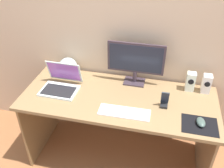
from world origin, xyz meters
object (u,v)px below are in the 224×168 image
Objects in this scene: speaker_right at (206,84)px; laptop at (61,84)px; mouse at (201,122)px; phone_in_dock at (164,101)px; keyboard_external at (124,112)px; fishbowl at (68,67)px; speaker_near_monitor at (190,82)px; monitor at (136,61)px.

laptop is at bearing -168.99° from speaker_right.
mouse is 0.73× the size of phone_in_dock.
keyboard_external is (0.58, -0.19, -0.04)m from laptop.
fishbowl is at bearing 95.54° from laptop.
laptop is at bearing -84.46° from fishbowl.
fishbowl reaches higher than keyboard_external.
laptop reaches higher than fishbowl.
speaker_right is 0.95× the size of fishbowl.
speaker_near_monitor is 1.08m from fishbowl.
speaker_right is 0.74m from keyboard_external.
fishbowl is 1.23m from mouse.
laptop reaches higher than speaker_near_monitor.
mouse is (1.15, -0.41, -0.06)m from fishbowl.
fishbowl is 0.93m from phone_in_dock.
laptop is 1.15m from mouse.
laptop reaches higher than speaker_right.
speaker_right is 0.41× the size of keyboard_external.
fishbowl is at bearing 144.35° from keyboard_external.
speaker_right reaches higher than mouse.
keyboard_external is 0.32m from phone_in_dock.
laptop is 0.79× the size of keyboard_external.
speaker_near_monitor is 1.65× the size of mouse.
monitor is 2.92× the size of speaker_near_monitor.
mouse is (1.13, -0.19, -0.02)m from laptop.
monitor is at bearing 87.60° from keyboard_external.
monitor is 2.84× the size of fishbowl.
fishbowl reaches higher than phone_in_dock.
fishbowl reaches higher than speaker_right.
monitor reaches higher than keyboard_external.
speaker_near_monitor is (0.47, -0.01, -0.13)m from monitor.
keyboard_external is 2.83× the size of phone_in_dock.
fishbowl is at bearing -179.29° from monitor.
monitor is 3.51× the size of phone_in_dock.
keyboard_external is (0.60, -0.42, -0.08)m from fishbowl.
speaker_right is 0.13m from speaker_near_monitor.
fishbowl is 0.44× the size of keyboard_external.
laptop is 0.23m from fishbowl.
phone_in_dock is (0.27, -0.28, -0.16)m from monitor.
monitor reaches higher than speaker_near_monitor.
keyboard_external is at bearing -152.52° from phone_in_dock.
laptop is at bearing 162.65° from mouse.
monitor is 3.00× the size of speaker_right.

